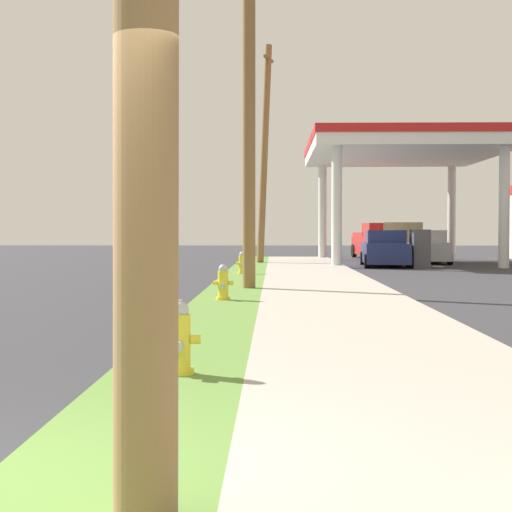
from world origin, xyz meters
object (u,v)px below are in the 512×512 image
fire_hydrant_second (223,284)px  truck_red_at_forecourt (378,242)px  truck_tan_on_apron (401,243)px  car_silver_by_near_pump (427,248)px  fire_hydrant_nearest (180,342)px  utility_pole_midground (249,96)px  car_navy_by_far_pump (385,250)px  utility_pole_background (264,150)px  fire_hydrant_third (242,264)px

fire_hydrant_second → truck_red_at_forecourt: bearing=76.4°
truck_red_at_forecourt → truck_tan_on_apron: 2.97m
car_silver_by_near_pump → truck_red_at_forecourt: truck_red_at_forecourt is taller
fire_hydrant_nearest → truck_red_at_forecourt: (6.75, 36.93, 0.47)m
fire_hydrant_second → truck_tan_on_apron: truck_tan_on_apron is taller
fire_hydrant_nearest → fire_hydrant_second: bearing=90.8°
car_silver_by_near_pump → truck_tan_on_apron: bearing=99.4°
car_silver_by_near_pump → truck_red_at_forecourt: 6.70m
car_silver_by_near_pump → truck_tan_on_apron: 3.74m
fire_hydrant_second → utility_pole_midground: 5.65m
fire_hydrant_second → utility_pole_midground: (0.43, 3.47, 4.45)m
car_navy_by_far_pump → car_silver_by_near_pump: bearing=55.0°
utility_pole_background → truck_tan_on_apron: (7.08, 5.09, -4.33)m
utility_pole_background → truck_tan_on_apron: utility_pole_background is taller
fire_hydrant_third → utility_pole_background: bearing=86.5°
fire_hydrant_nearest → car_silver_by_near_pump: (8.19, 30.39, 0.28)m
fire_hydrant_third → car_navy_by_far_pump: size_ratio=0.16×
car_silver_by_near_pump → fire_hydrant_nearest: bearing=-105.1°
fire_hydrant_second → truck_tan_on_apron: size_ratio=0.13×
truck_red_at_forecourt → fire_hydrant_second: bearing=-103.6°
utility_pole_midground → utility_pole_background: 16.87m
fire_hydrant_second → truck_tan_on_apron: 26.56m
fire_hydrant_third → truck_red_at_forecourt: (6.87, 18.18, 0.47)m
car_silver_by_near_pump → utility_pole_midground: bearing=-113.3°
car_navy_by_far_pump → truck_red_at_forecourt: truck_red_at_forecourt is taller
fire_hydrant_second → utility_pole_background: bearing=88.3°
fire_hydrant_nearest → car_silver_by_near_pump: bearing=74.9°
fire_hydrant_nearest → fire_hydrant_third: (-0.12, 18.74, 0.00)m
fire_hydrant_second → fire_hydrant_third: same height
utility_pole_midground → truck_tan_on_apron: utility_pole_midground is taller
car_silver_by_near_pump → utility_pole_background: bearing=-169.7°
utility_pole_midground → utility_pole_background: size_ratio=0.93×
car_navy_by_far_pump → fire_hydrant_nearest: bearing=-102.0°
utility_pole_background → car_navy_by_far_pump: 7.23m
utility_pole_background → truck_red_at_forecourt: 10.99m
utility_pole_midground → truck_red_at_forecourt: utility_pole_midground is taller
fire_hydrant_third → car_navy_by_far_pump: car_navy_by_far_pump is taller
fire_hydrant_second → fire_hydrant_third: size_ratio=1.00×
fire_hydrant_second → utility_pole_background: (0.61, 20.33, 4.80)m
fire_hydrant_nearest → car_navy_by_far_pump: bearing=78.0°
fire_hydrant_second → car_silver_by_near_pump: size_ratio=0.16×
utility_pole_midground → utility_pole_background: (0.18, 16.87, 0.35)m
utility_pole_midground → utility_pole_background: bearing=89.4°
fire_hydrant_nearest → utility_pole_midground: 12.91m
utility_pole_midground → car_silver_by_near_pump: bearing=66.7°
fire_hydrant_nearest → car_navy_by_far_pump: (5.74, 26.89, 0.28)m
utility_pole_background → car_silver_by_near_pump: utility_pole_background is taller
fire_hydrant_second → fire_hydrant_third: (-0.01, 10.09, 0.00)m
utility_pole_background → car_navy_by_far_pump: bearing=-21.8°
car_silver_by_near_pump → truck_red_at_forecourt: size_ratio=0.83×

